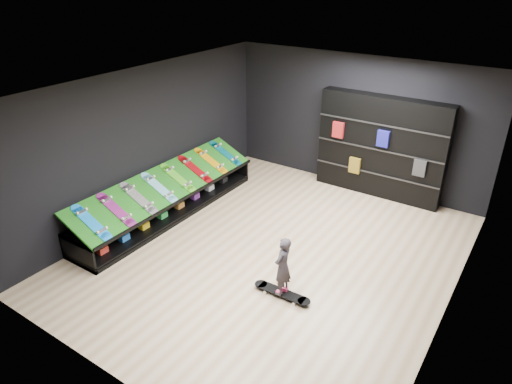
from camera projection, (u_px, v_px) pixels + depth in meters
The scene contains 19 objects.
floor at pixel (273, 252), 8.30m from camera, with size 6.00×7.00×0.01m, color #D3B68E.
ceiling at pixel (276, 88), 6.95m from camera, with size 6.00×7.00×0.01m, color white.
wall_back at pixel (356, 123), 10.23m from camera, with size 6.00×0.02×3.00m, color black.
wall_front at pixel (108, 288), 5.03m from camera, with size 6.00×0.02×3.00m, color black.
wall_left at pixel (147, 142), 9.11m from camera, with size 0.02×7.00×3.00m, color black.
wall_right at pixel (464, 229), 6.14m from camera, with size 0.02×7.00×3.00m, color black.
display_rack at pixel (169, 203), 9.45m from camera, with size 0.90×4.50×0.50m, color black, non-canonical shape.
turf_ramp at pixel (168, 184), 9.22m from camera, with size 1.00×4.50×0.04m, color #125A0E.
back_shelving at pixel (381, 147), 9.92m from camera, with size 2.80×0.33×2.24m, color black.
floor_skateboard at pixel (282, 294), 7.18m from camera, with size 0.98×0.22×0.09m, color black, non-canonical shape.
child at pixel (282, 277), 7.02m from camera, with size 0.22×0.16×0.59m, color black.
display_board_0 at pixel (91, 223), 7.79m from camera, with size 0.98×0.22×0.09m, color blue, non-canonical shape.
display_board_1 at pixel (116, 210), 8.19m from camera, with size 0.98×0.22×0.09m, color #2626BF, non-canonical shape.
display_board_2 at pixel (139, 198), 8.60m from camera, with size 0.98×0.22×0.09m, color black, non-canonical shape.
display_board_3 at pixel (159, 188), 9.00m from camera, with size 0.98×0.22×0.09m, color #0CB2E5, non-canonical shape.
display_board_4 at pixel (178, 178), 9.40m from camera, with size 0.98×0.22×0.09m, color green, non-canonical shape.
display_board_5 at pixel (195, 169), 9.81m from camera, with size 0.98×0.22×0.09m, color red, non-canonical shape.
display_board_6 at pixel (211, 161), 10.21m from camera, with size 0.98×0.22×0.09m, color yellow, non-canonical shape.
display_board_7 at pixel (226, 153), 10.61m from camera, with size 0.98×0.22×0.09m, color #0C8C99, non-canonical shape.
Camera 1 is at (3.59, -5.92, 4.72)m, focal length 32.00 mm.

